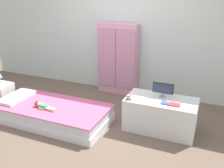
{
  "coord_description": "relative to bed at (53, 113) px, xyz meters",
  "views": [
    {
      "loc": [
        1.69,
        -2.94,
        1.98
      ],
      "look_at": [
        0.25,
        0.44,
        0.56
      ],
      "focal_mm": 40.62,
      "sensor_mm": 36.0,
      "label": 1
    }
  ],
  "objects": [
    {
      "name": "tv_monitor",
      "position": [
        1.6,
        0.5,
        0.48
      ],
      "size": [
        0.3,
        0.1,
        0.21
      ],
      "color": "#99999E",
      "rests_on": "tv_stand"
    },
    {
      "name": "book_blue",
      "position": [
        1.68,
        0.29,
        0.36
      ],
      "size": [
        0.11,
        0.09,
        0.02
      ],
      "primitive_type": "cube",
      "color": "blue",
      "rests_on": "tv_stand"
    },
    {
      "name": "doll",
      "position": [
        -0.1,
        -0.12,
        0.17
      ],
      "size": [
        0.39,
        0.14,
        0.1
      ],
      "color": "#4CA375",
      "rests_on": "bed"
    },
    {
      "name": "book_red",
      "position": [
        1.8,
        0.29,
        0.36
      ],
      "size": [
        0.16,
        0.11,
        0.02
      ],
      "primitive_type": "cube",
      "color": "#CC3838",
      "rests_on": "tv_stand"
    },
    {
      "name": "pillow",
      "position": [
        -0.69,
        0.0,
        0.16
      ],
      "size": [
        0.32,
        0.61,
        0.05
      ],
      "primitive_type": "cube",
      "color": "white",
      "rests_on": "bed"
    },
    {
      "name": "tv_stand",
      "position": [
        1.61,
        0.41,
        0.11
      ],
      "size": [
        1.0,
        0.53,
        0.48
      ],
      "primitive_type": "cube",
      "color": "silver",
      "rests_on": "ground_plane"
    },
    {
      "name": "nightstand",
      "position": [
        -1.15,
        0.13,
        0.07
      ],
      "size": [
        0.33,
        0.33,
        0.4
      ],
      "primitive_type": "cube",
      "color": "silver",
      "rests_on": "ground_plane"
    },
    {
      "name": "wardrobe",
      "position": [
        0.51,
        1.48,
        0.55
      ],
      "size": [
        0.76,
        0.25,
        1.36
      ],
      "color": "#E599BC",
      "rests_on": "ground_plane"
    },
    {
      "name": "back_wall",
      "position": [
        0.55,
        1.63,
        1.22
      ],
      "size": [
        6.4,
        0.05,
        2.7
      ],
      "primitive_type": "cube",
      "color": "silver",
      "rests_on": "ground_plane"
    },
    {
      "name": "bed",
      "position": [
        0.0,
        0.0,
        0.0
      ],
      "size": [
        1.78,
        0.85,
        0.26
      ],
      "color": "white",
      "rests_on": "ground_plane"
    },
    {
      "name": "ground_plane",
      "position": [
        0.55,
        0.06,
        -0.14
      ],
      "size": [
        10.0,
        10.0,
        0.02
      ],
      "primitive_type": "cube",
      "color": "brown"
    },
    {
      "name": "rocking_horse_toy",
      "position": [
        1.18,
        0.21,
        0.4
      ],
      "size": [
        0.09,
        0.04,
        0.11
      ],
      "color": "#8E6642",
      "rests_on": "tv_stand"
    }
  ]
}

